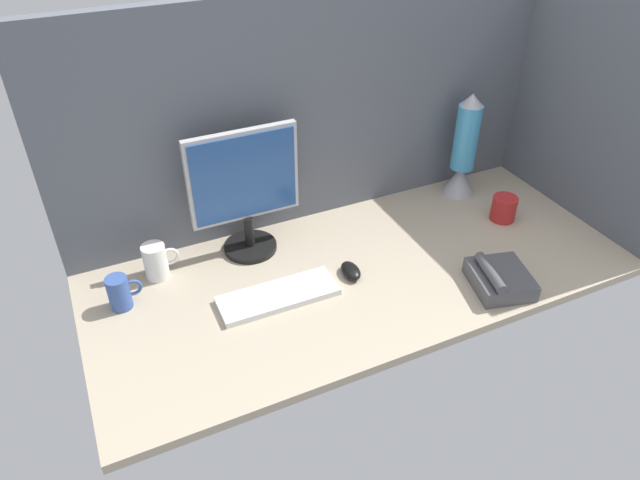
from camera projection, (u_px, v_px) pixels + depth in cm
name	position (u px, v px, depth cm)	size (l,w,h in cm)	color
ground_plane	(365.00, 268.00, 193.20)	(180.00, 80.00, 3.00)	tan
cubicle_wall_back	(317.00, 111.00, 196.57)	(180.00, 5.00, 79.38)	#565B66
cubicle_wall_side	(595.00, 107.00, 198.92)	(5.00, 80.00, 79.38)	#565B66
monitor	(245.00, 189.00, 186.23)	(36.34, 18.00, 43.63)	black
keyboard	(278.00, 296.00, 178.38)	(37.00, 13.00, 2.00)	silver
mouse	(351.00, 271.00, 187.14)	(5.60, 9.60, 3.40)	black
mug_red_plastic	(504.00, 208.00, 211.89)	(8.99, 8.99, 9.14)	red
mug_ceramic_blue	(120.00, 292.00, 172.82)	(10.27, 6.57, 10.92)	#38569E
mug_ceramic_white	(156.00, 261.00, 184.15)	(11.41, 7.47, 12.00)	white
lava_lamp	(464.00, 153.00, 219.73)	(12.47, 12.47, 40.82)	#A5A5AD
desk_phone	(499.00, 279.00, 181.59)	(21.17, 22.61, 8.80)	#4C4C51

